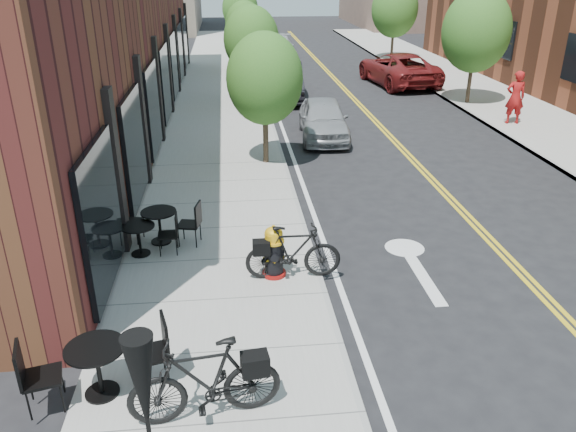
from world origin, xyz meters
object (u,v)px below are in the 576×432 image
parked_car_a (323,119)px  parked_car_b (283,81)px  bicycle_left (205,381)px  bistro_set_b (139,236)px  bicycle_right (293,252)px  parked_car_far (398,69)px  bistro_set_c (159,222)px  patio_umbrella (145,401)px  parked_car_c (278,48)px  pedestrian (515,97)px  bistro_set_a (97,364)px  fire_hydrant (274,252)px

parked_car_a → parked_car_b: size_ratio=0.83×
bicycle_left → bistro_set_b: size_ratio=1.28×
bicycle_right → parked_car_far: size_ratio=0.32×
bistro_set_c → parked_car_b: 14.76m
bicycle_right → bistro_set_c: (-2.67, 1.79, -0.07)m
patio_umbrella → parked_car_c: size_ratio=0.52×
parked_car_b → pedestrian: pedestrian is taller
patio_umbrella → bistro_set_b: bearing=99.3°
bicycle_right → parked_car_far: 19.96m
parked_car_a → pedestrian: (7.28, 0.74, 0.41)m
bistro_set_a → bistro_set_c: bearing=71.3°
fire_hydrant → parked_car_b: bearing=85.0°
bistro_set_c → parked_car_far: (10.08, 16.74, 0.19)m
parked_car_a → parked_car_b: bearing=101.2°
bicycle_left → bistro_set_b: 4.97m
bistro_set_a → parked_car_a: 13.54m
patio_umbrella → parked_car_far: patio_umbrella is taller
bicycle_left → bistro_set_b: (-1.48, 4.75, -0.18)m
fire_hydrant → parked_car_c: parked_car_c is taller
bicycle_right → fire_hydrant: bearing=70.6°
bistro_set_a → patio_umbrella: bearing=-79.3°
bistro_set_a → parked_car_a: parked_car_a is taller
bicycle_left → parked_car_b: bearing=164.3°
bistro_set_c → patio_umbrella: patio_umbrella is taller
bicycle_left → bicycle_right: bicycle_left is taller
patio_umbrella → parked_car_a: (4.15, 14.75, -1.27)m
bicycle_left → parked_car_far: size_ratio=0.35×
fire_hydrant → parked_car_b: parked_car_b is taller
bistro_set_a → parked_car_c: 30.32m
bistro_set_c → parked_car_c: bearing=91.5°
fire_hydrant → parked_car_c: size_ratio=0.22×
parked_car_c → parked_car_far: 9.96m
parked_car_far → parked_car_c: bearing=-65.3°
patio_umbrella → parked_car_c: (4.15, 32.12, -1.24)m
parked_car_c → pedestrian: (7.28, -16.63, 0.39)m
bistro_set_c → pedestrian: (12.11, 8.57, 0.50)m
bicycle_left → bistro_set_a: size_ratio=1.03×
pedestrian → bistro_set_b: bearing=42.8°
bistro_set_c → bistro_set_b: bearing=-112.5°
bistro_set_a → pedestrian: (12.48, 13.24, 0.46)m
bicycle_left → patio_umbrella: patio_umbrella is taller
fire_hydrant → pedestrian: bearing=47.5°
parked_car_b → bistro_set_b: bearing=-103.2°
bistro_set_b → parked_car_c: 26.24m
bistro_set_a → bistro_set_b: bistro_set_a is taller
fire_hydrant → bistro_set_b: (-2.67, 1.14, -0.07)m
bistro_set_c → parked_car_b: size_ratio=0.37×
parked_car_a → parked_car_b: parked_car_b is taller
parked_car_a → bistro_set_a: bearing=-108.4°
bicycle_right → bistro_set_a: size_ratio=0.93×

